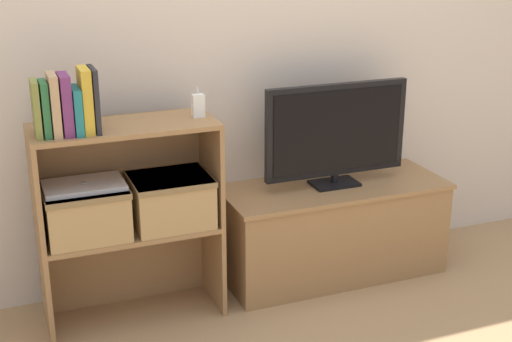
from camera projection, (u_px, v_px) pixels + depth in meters
The scene contains 17 objects.
ground_plane at pixel (269, 308), 3.21m from camera, with size 16.00×16.00×0.00m, color #A37F56.
wall_back at pixel (232, 26), 3.21m from camera, with size 10.00×0.05×2.40m.
tv_stand at pixel (333, 229), 3.46m from camera, with size 1.08×0.44×0.46m.
tv at pixel (336, 132), 3.30m from camera, with size 0.71×0.14×0.49m.
bookshelf_lower_tier at pixel (129, 255), 3.11m from camera, with size 0.75×0.32×0.42m.
bookshelf_upper_tier at pixel (123, 160), 2.97m from camera, with size 0.75×0.32×0.45m.
book_olive at pixel (36, 109), 2.66m from camera, with size 0.02×0.12×0.22m.
book_forest at pixel (45, 109), 2.67m from camera, with size 0.03×0.12×0.21m.
book_tan at pixel (54, 105), 2.68m from camera, with size 0.03×0.15×0.24m.
book_plum at pixel (65, 104), 2.70m from camera, with size 0.04×0.14×0.23m.
book_teal at pixel (76, 110), 2.72m from camera, with size 0.03×0.15×0.18m.
book_mustard at pixel (86, 100), 2.72m from camera, with size 0.04×0.14×0.25m.
book_charcoal at pixel (94, 100), 2.73m from camera, with size 0.02×0.15×0.25m.
baby_monitor at pixel (198, 106), 2.96m from camera, with size 0.05×0.04×0.13m.
storage_basket_left at pixel (86, 209), 2.90m from camera, with size 0.33×0.29×0.21m.
storage_basket_right at pixel (171, 198), 3.02m from camera, with size 0.33×0.29×0.21m.
laptop at pixel (84, 185), 2.87m from camera, with size 0.32×0.21×0.02m.
Camera 1 is at (-1.09, -2.61, 1.64)m, focal length 50.00 mm.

